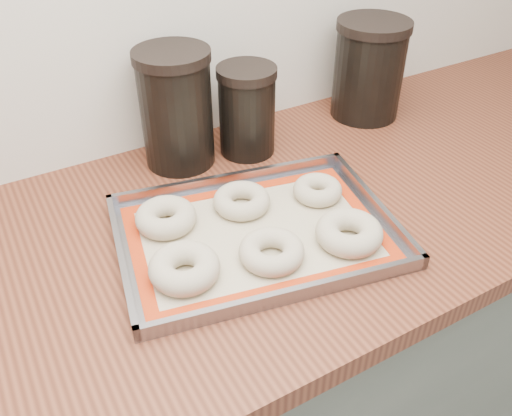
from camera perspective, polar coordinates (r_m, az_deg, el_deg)
cabinet at (r=1.38m, az=6.98°, el=-13.88°), size 3.00×0.65×0.86m
countertop at (r=1.07m, az=8.73°, el=1.55°), size 3.06×0.68×0.04m
baking_tray at (r=0.92m, az=0.00°, el=-2.65°), size 0.51×0.41×0.03m
baking_mat at (r=0.92m, az=-0.00°, el=-2.74°), size 0.47×0.37×0.00m
bagel_front_left at (r=0.84m, az=-7.55°, el=-6.26°), size 0.14×0.14×0.04m
bagel_front_mid at (r=0.86m, az=1.65°, el=-4.59°), size 0.10×0.10×0.03m
bagel_front_right at (r=0.91m, az=9.77°, el=-2.57°), size 0.15×0.15×0.04m
bagel_back_left at (r=0.94m, az=-9.46°, el=-0.97°), size 0.13×0.13×0.04m
bagel_back_mid at (r=0.97m, az=-1.52°, el=0.78°), size 0.11×0.11×0.03m
bagel_back_right at (r=1.00m, az=6.50°, el=1.91°), size 0.10×0.10×0.03m
canister_left at (r=1.08m, az=-8.40°, el=10.33°), size 0.15×0.15×0.23m
canister_mid at (r=1.11m, az=-0.96°, el=10.22°), size 0.12×0.12×0.18m
canister_right at (r=1.28m, az=11.79°, el=14.13°), size 0.16×0.16×0.22m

